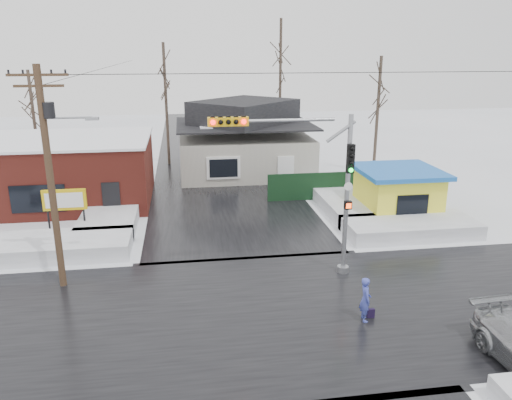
{
  "coord_description": "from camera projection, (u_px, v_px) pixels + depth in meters",
  "views": [
    {
      "loc": [
        -2.79,
        -16.45,
        9.56
      ],
      "look_at": [
        0.36,
        4.75,
        3.0
      ],
      "focal_mm": 35.0,
      "sensor_mm": 36.0,
      "label": 1
    }
  ],
  "objects": [
    {
      "name": "ground",
      "position": [
        265.0,
        313.0,
        18.75
      ],
      "size": [
        120.0,
        120.0,
        0.0
      ],
      "primitive_type": "plane",
      "color": "white",
      "rests_on": "ground"
    },
    {
      "name": "road_ns",
      "position": [
        265.0,
        313.0,
        18.75
      ],
      "size": [
        10.0,
        120.0,
        0.02
      ],
      "primitive_type": "cube",
      "color": "black",
      "rests_on": "ground"
    },
    {
      "name": "road_ew",
      "position": [
        265.0,
        313.0,
        18.75
      ],
      "size": [
        120.0,
        10.0,
        0.02
      ],
      "primitive_type": "cube",
      "color": "black",
      "rests_on": "ground"
    },
    {
      "name": "snowbank_nw",
      "position": [
        57.0,
        246.0,
        23.99
      ],
      "size": [
        7.0,
        3.0,
        0.8
      ],
      "primitive_type": "cube",
      "color": "white",
      "rests_on": "ground"
    },
    {
      "name": "snowbank_ne",
      "position": [
        410.0,
        227.0,
        26.52
      ],
      "size": [
        7.0,
        3.0,
        0.8
      ],
      "primitive_type": "cube",
      "color": "white",
      "rests_on": "ground"
    },
    {
      "name": "snowbank_nside_w",
      "position": [
        113.0,
        212.0,
        29.0
      ],
      "size": [
        3.0,
        8.0,
        0.8
      ],
      "primitive_type": "cube",
      "color": "white",
      "rests_on": "ground"
    },
    {
      "name": "snowbank_nside_e",
      "position": [
        344.0,
        202.0,
        30.97
      ],
      "size": [
        3.0,
        8.0,
        0.8
      ],
      "primitive_type": "cube",
      "color": "white",
      "rests_on": "ground"
    },
    {
      "name": "traffic_signal",
      "position": [
        312.0,
        175.0,
        20.57
      ],
      "size": [
        6.05,
        0.68,
        7.0
      ],
      "color": "gray",
      "rests_on": "ground"
    },
    {
      "name": "utility_pole",
      "position": [
        51.0,
        167.0,
        19.45
      ],
      "size": [
        3.15,
        0.44,
        9.0
      ],
      "color": "#382619",
      "rests_on": "ground"
    },
    {
      "name": "brick_building",
      "position": [
        54.0,
        171.0,
        31.72
      ],
      "size": [
        12.2,
        8.2,
        4.12
      ],
      "color": "maroon",
      "rests_on": "ground"
    },
    {
      "name": "marquee_sign",
      "position": [
        65.0,
        201.0,
        25.9
      ],
      "size": [
        2.2,
        0.21,
        2.55
      ],
      "color": "black",
      "rests_on": "ground"
    },
    {
      "name": "house",
      "position": [
        244.0,
        140.0,
        39.07
      ],
      "size": [
        10.4,
        8.4,
        5.76
      ],
      "color": "#B5B1A3",
      "rests_on": "ground"
    },
    {
      "name": "kiosk",
      "position": [
        397.0,
        192.0,
        29.12
      ],
      "size": [
        4.6,
        4.6,
        2.88
      ],
      "color": "#FFF838",
      "rests_on": "ground"
    },
    {
      "name": "fence",
      "position": [
        328.0,
        186.0,
        32.65
      ],
      "size": [
        8.0,
        0.12,
        1.8
      ],
      "primitive_type": "cube",
      "color": "black",
      "rests_on": "ground"
    },
    {
      "name": "tree_far_left",
      "position": [
        164.0,
        68.0,
        40.45
      ],
      "size": [
        3.0,
        3.0,
        10.0
      ],
      "color": "#332821",
      "rests_on": "ground"
    },
    {
      "name": "tree_far_mid",
      "position": [
        281.0,
        48.0,
        43.29
      ],
      "size": [
        3.0,
        3.0,
        12.0
      ],
      "color": "#332821",
      "rests_on": "ground"
    },
    {
      "name": "tree_far_right",
      "position": [
        380.0,
        81.0,
        37.27
      ],
      "size": [
        3.0,
        3.0,
        9.0
      ],
      "color": "#332821",
      "rests_on": "ground"
    },
    {
      "name": "tree_far_west",
      "position": [
        30.0,
        92.0,
        37.62
      ],
      "size": [
        3.0,
        3.0,
        8.0
      ],
      "color": "#332821",
      "rests_on": "ground"
    },
    {
      "name": "pedestrian",
      "position": [
        365.0,
        300.0,
        18.01
      ],
      "size": [
        0.46,
        0.65,
        1.68
      ],
      "primitive_type": "imported",
      "rotation": [
        0.0,
        0.0,
        1.48
      ],
      "color": "#3F4AB0",
      "rests_on": "ground"
    },
    {
      "name": "shopping_bag",
      "position": [
        371.0,
        314.0,
        18.37
      ],
      "size": [
        0.28,
        0.13,
        0.35
      ],
      "primitive_type": "cube",
      "rotation": [
        0.0,
        0.0,
        0.03
      ],
      "color": "black",
      "rests_on": "ground"
    }
  ]
}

